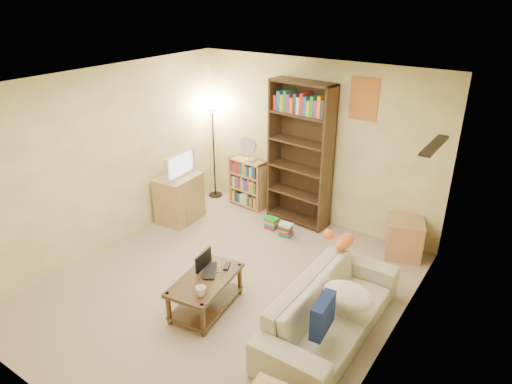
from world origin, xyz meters
TOP-DOWN VIEW (x-y plane):
  - room at (0.00, 0.01)m, footprint 4.50×4.54m
  - sofa at (1.44, -0.01)m, footprint 2.05×0.82m
  - navy_pillow at (1.54, -0.45)m, footprint 0.16×0.40m
  - cream_blanket at (1.59, 0.04)m, footprint 0.55×0.39m
  - tabby_cat at (1.17, 0.77)m, footprint 0.47×0.17m
  - coffee_table at (0.08, -0.45)m, footprint 0.64×1.00m
  - laptop at (0.08, -0.29)m, footprint 0.54×0.53m
  - laptop_screen at (-0.05, -0.31)m, footprint 0.06×0.31m
  - mug at (0.24, -0.71)m, footprint 0.14×0.14m
  - tv_remote at (0.14, -0.13)m, footprint 0.12×0.17m
  - tv_stand at (-1.70, 1.04)m, footprint 0.54×0.72m
  - television at (-1.70, 1.04)m, footprint 0.68×0.18m
  - tall_bookshelf at (-0.12, 2.05)m, footprint 1.02×0.42m
  - short_bookshelf at (-1.09, 2.05)m, footprint 0.66×0.32m
  - desk_fan at (-1.04, 2.01)m, footprint 0.29×0.16m
  - floor_lamp at (-1.80, 2.05)m, footprint 0.27×0.27m
  - side_table at (1.59, 1.97)m, footprint 0.59×0.59m
  - book_stacks at (-0.16, 1.55)m, footprint 0.51×0.25m

SIDE VIEW (x-z plane):
  - book_stacks at x=-0.16m, z-range -0.01..0.20m
  - coffee_table at x=0.08m, z-range 0.06..0.47m
  - side_table at x=1.59m, z-range 0.00..0.53m
  - sofa at x=1.44m, z-range 0.00..0.60m
  - tv_stand at x=-1.70m, z-range 0.00..0.74m
  - short_bookshelf at x=-1.09m, z-range 0.00..0.82m
  - tv_remote at x=0.14m, z-range 0.42..0.44m
  - laptop at x=0.08m, z-range 0.42..0.44m
  - mug at x=0.24m, z-range 0.42..0.52m
  - cream_blanket at x=1.59m, z-range 0.39..0.63m
  - laptop_screen at x=-0.05m, z-range 0.44..0.64m
  - navy_pillow at x=1.54m, z-range 0.39..0.75m
  - tabby_cat at x=1.17m, z-range 0.60..0.76m
  - television at x=-1.70m, z-range 0.74..1.12m
  - desk_fan at x=-1.04m, z-range 0.84..1.27m
  - tall_bookshelf at x=-0.12m, z-range 0.06..2.26m
  - floor_lamp at x=-1.80m, z-range 0.48..2.09m
  - room at x=0.00m, z-range 0.36..2.88m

